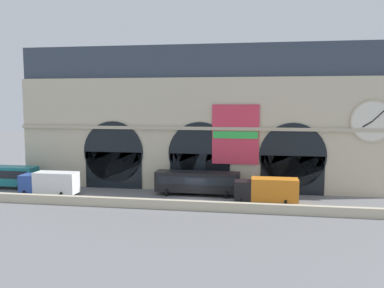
% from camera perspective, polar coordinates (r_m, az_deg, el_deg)
% --- Properties ---
extents(ground_plane, '(200.00, 200.00, 0.00)m').
position_cam_1_polar(ground_plane, '(50.80, 0.28, -7.90)').
color(ground_plane, slate).
extents(quay_parapet_wall, '(90.00, 0.70, 1.07)m').
position_cam_1_polar(quay_parapet_wall, '(46.21, -0.63, -8.65)').
color(quay_parapet_wall, beige).
rests_on(quay_parapet_wall, ground).
extents(station_building, '(51.55, 5.41, 19.87)m').
position_cam_1_polar(station_building, '(56.77, 1.52, 3.44)').
color(station_building, beige).
rests_on(station_building, ground).
extents(box_truck_west, '(7.50, 2.91, 3.12)m').
position_cam_1_polar(box_truck_west, '(55.83, -19.44, -5.19)').
color(box_truck_west, '#28479E').
rests_on(box_truck_west, ground).
extents(bus_center, '(11.00, 3.25, 3.10)m').
position_cam_1_polar(bus_center, '(52.89, 0.78, -5.36)').
color(bus_center, black).
rests_on(bus_center, ground).
extents(box_truck_mideast, '(7.50, 2.91, 3.12)m').
position_cam_1_polar(box_truck_mideast, '(49.43, 10.54, -6.38)').
color(box_truck_mideast, black).
rests_on(box_truck_mideast, ground).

